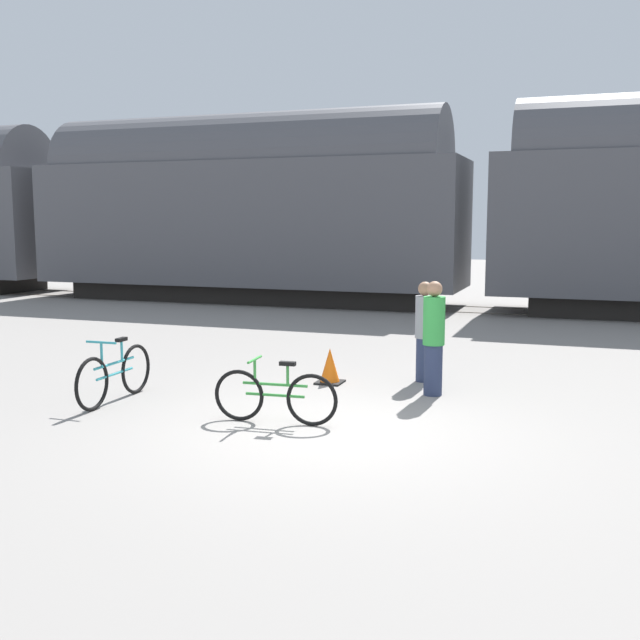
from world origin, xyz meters
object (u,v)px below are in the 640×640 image
(bicycle_teal, at_px, (115,375))
(traffic_cone, at_px, (330,367))
(bicycle_green, at_px, (275,396))
(person_in_grey, at_px, (424,331))
(freight_train, at_px, (479,202))
(person_in_green, at_px, (434,338))

(bicycle_teal, distance_m, traffic_cone, 3.23)
(bicycle_green, bearing_deg, person_in_grey, 67.77)
(bicycle_teal, bearing_deg, traffic_cone, 41.17)
(freight_train, bearing_deg, person_in_grey, -86.90)
(person_in_grey, bearing_deg, freight_train, -137.20)
(bicycle_teal, height_order, traffic_cone, bicycle_teal)
(freight_train, distance_m, bicycle_green, 13.07)
(freight_train, xyz_separation_m, person_in_grey, (0.53, -9.75, -2.20))
(bicycle_teal, relative_size, person_in_grey, 1.14)
(freight_train, height_order, bicycle_green, freight_train)
(bicycle_teal, height_order, person_in_green, person_in_green)
(freight_train, distance_m, traffic_cone, 10.76)
(traffic_cone, bearing_deg, person_in_green, -8.58)
(person_in_green, height_order, person_in_grey, person_in_green)
(bicycle_green, height_order, traffic_cone, bicycle_green)
(bicycle_teal, xyz_separation_m, person_in_green, (4.09, 1.87, 0.45))
(traffic_cone, bearing_deg, bicycle_teal, -138.83)
(person_in_grey, relative_size, traffic_cone, 2.85)
(person_in_green, distance_m, traffic_cone, 1.77)
(person_in_grey, height_order, traffic_cone, person_in_grey)
(person_in_green, bearing_deg, traffic_cone, 48.93)
(person_in_green, height_order, traffic_cone, person_in_green)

